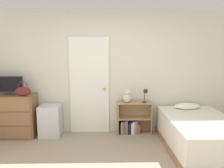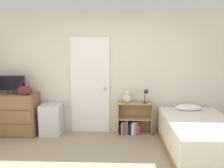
% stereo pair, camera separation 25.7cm
% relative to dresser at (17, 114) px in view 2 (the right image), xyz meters
% --- Properties ---
extents(wall_back, '(10.00, 0.06, 2.55)m').
position_rel_dresser_xyz_m(wall_back, '(1.89, 0.27, 0.84)').
color(wall_back, beige).
rests_on(wall_back, ground_plane).
extents(door_closed, '(0.82, 0.09, 2.01)m').
position_rel_dresser_xyz_m(door_closed, '(1.52, 0.22, 0.57)').
color(door_closed, white).
rests_on(door_closed, ground_plane).
extents(dresser, '(0.88, 0.44, 0.86)m').
position_rel_dresser_xyz_m(dresser, '(0.00, 0.00, 0.00)').
color(dresser, brown).
rests_on(dresser, ground_plane).
extents(tv, '(0.55, 0.16, 0.37)m').
position_rel_dresser_xyz_m(tv, '(-0.05, 0.00, 0.63)').
color(tv, '#2D2D33').
rests_on(tv, dresser).
extents(handbag, '(0.31, 0.11, 0.29)m').
position_rel_dresser_xyz_m(handbag, '(0.26, -0.12, 0.53)').
color(handbag, '#591E23').
rests_on(handbag, dresser).
extents(storage_bin, '(0.42, 0.40, 0.64)m').
position_rel_dresser_xyz_m(storage_bin, '(0.73, 0.02, -0.11)').
color(storage_bin, silver).
rests_on(storage_bin, ground_plane).
extents(bookshelf, '(0.71, 0.26, 0.67)m').
position_rel_dresser_xyz_m(bookshelf, '(2.41, 0.09, -0.18)').
color(bookshelf, tan).
rests_on(bookshelf, ground_plane).
extents(teddy_bear, '(0.18, 0.18, 0.28)m').
position_rel_dresser_xyz_m(teddy_bear, '(2.30, 0.09, 0.36)').
color(teddy_bear, beige).
rests_on(teddy_bear, bookshelf).
extents(desk_lamp, '(0.12, 0.11, 0.29)m').
position_rel_dresser_xyz_m(desk_lamp, '(2.67, 0.05, 0.45)').
color(desk_lamp, '#262628').
rests_on(desk_lamp, bookshelf).
extents(bed, '(1.16, 1.82, 0.68)m').
position_rel_dresser_xyz_m(bed, '(3.51, -0.68, -0.15)').
color(bed, '#996B47').
rests_on(bed, ground_plane).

